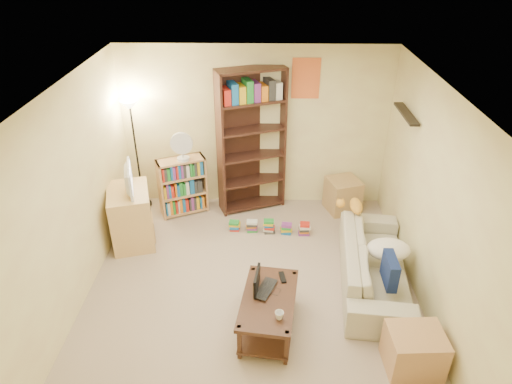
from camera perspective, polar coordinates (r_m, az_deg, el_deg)
room at (r=4.76m, az=-0.61°, el=1.95°), size 4.50×4.54×2.52m
sofa at (r=5.86m, az=14.61°, el=-8.73°), size 2.14×1.20×0.58m
navy_pillow at (r=5.38m, az=16.40°, el=-9.40°), size 0.12×0.38×0.34m
cream_blanket at (r=5.80m, az=16.22°, el=-6.90°), size 0.53×0.38×0.23m
tabby_cat at (r=6.24m, az=12.07°, el=-1.66°), size 0.46×0.20×0.16m
coffee_table at (r=5.10m, az=1.57°, el=-14.34°), size 0.69×1.08×0.45m
laptop at (r=5.06m, az=1.79°, el=-12.21°), size 0.53×0.49×0.03m
laptop_screen at (r=4.99m, az=0.11°, el=-11.01°), size 0.06×0.34×0.23m
mug at (r=4.75m, az=2.93°, el=-15.14°), size 0.15×0.15×0.09m
tv_remote at (r=5.23m, az=3.33°, el=-10.60°), size 0.09×0.19×0.02m
tv_stand at (r=6.56m, az=-15.33°, el=-2.97°), size 0.73×0.88×0.81m
television at (r=6.27m, az=-16.04°, el=1.55°), size 0.68×0.42×0.37m
tall_bookshelf at (r=6.80m, az=-0.58°, el=6.68°), size 1.05×0.67×2.21m
short_bookshelf at (r=7.05m, az=-9.15°, el=0.72°), size 0.76×0.55×0.91m
desk_fan at (r=6.70m, az=-9.25°, el=5.69°), size 0.32×0.18×0.44m
floor_lamp at (r=6.98m, az=-15.22°, el=8.27°), size 0.30×0.30×1.75m
side_table at (r=7.24m, az=10.78°, el=-0.37°), size 0.58×0.58×0.53m
end_cabinet at (r=5.05m, az=19.15°, el=-18.20°), size 0.56×0.48×0.45m
book_stacks at (r=6.68m, az=1.83°, el=-4.40°), size 1.18×0.22×0.20m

